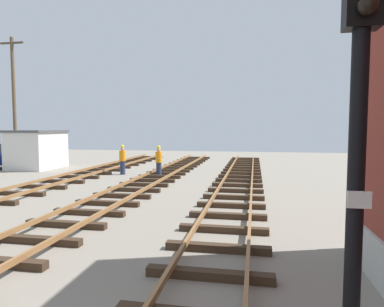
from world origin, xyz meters
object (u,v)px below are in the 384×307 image
at_px(control_hut, 37,149).
at_px(track_worker_distant, 159,161).
at_px(utility_pole_far, 14,101).
at_px(track_worker_foreground, 123,160).
at_px(signal_mast, 359,103).

xyz_separation_m(control_hut, track_worker_distant, (9.81, -2.37, -0.46)).
bearing_deg(utility_pole_far, track_worker_foreground, -10.80).
relative_size(utility_pole_far, track_worker_distant, 4.98).
bearing_deg(control_hut, track_worker_distant, -13.59).
xyz_separation_m(control_hut, track_worker_foreground, (7.31, -1.89, -0.46)).
bearing_deg(signal_mast, utility_pole_far, 135.51).
xyz_separation_m(signal_mast, track_worker_foreground, (-9.23, 16.07, -2.26)).
height_order(utility_pole_far, track_worker_foreground, utility_pole_far).
bearing_deg(signal_mast, control_hut, 132.64).
distance_m(utility_pole_far, track_worker_foreground, 9.83).
distance_m(control_hut, utility_pole_far, 3.80).
xyz_separation_m(signal_mast, track_worker_distant, (-6.73, 15.59, -2.26)).
bearing_deg(track_worker_distant, control_hut, 166.41).
distance_m(signal_mast, control_hut, 24.48).
bearing_deg(utility_pole_far, signal_mast, -44.49).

